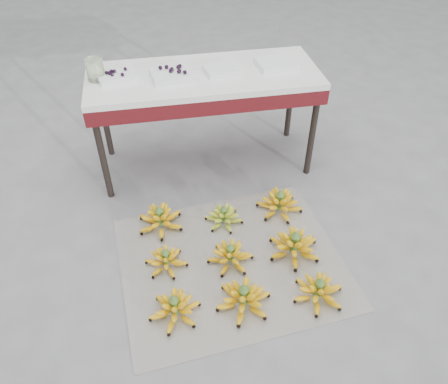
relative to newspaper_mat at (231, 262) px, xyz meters
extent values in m
plane|color=slate|center=(-0.07, -0.07, 0.00)|extent=(60.00, 60.00, 0.00)
cube|color=silver|center=(0.00, 0.00, 0.00)|extent=(1.34, 1.16, 0.01)
ellipsoid|color=yellow|center=(-0.35, -0.29, 0.04)|extent=(0.27, 0.27, 0.08)
ellipsoid|color=yellow|center=(-0.35, -0.29, 0.08)|extent=(0.19, 0.19, 0.06)
ellipsoid|color=yellow|center=(-0.35, -0.29, 0.11)|extent=(0.12, 0.12, 0.05)
cylinder|color=#456C2A|center=(-0.35, -0.29, 0.08)|extent=(0.04, 0.04, 0.11)
cone|color=#456C2A|center=(-0.35, -0.29, 0.15)|extent=(0.05, 0.05, 0.04)
ellipsoid|color=yellow|center=(0.00, -0.30, 0.05)|extent=(0.32, 0.32, 0.09)
ellipsoid|color=yellow|center=(0.00, -0.30, 0.08)|extent=(0.23, 0.23, 0.06)
ellipsoid|color=yellow|center=(0.00, -0.30, 0.12)|extent=(0.15, 0.15, 0.05)
cylinder|color=#456C2A|center=(0.00, -0.30, 0.08)|extent=(0.05, 0.05, 0.12)
cone|color=#456C2A|center=(0.00, -0.30, 0.16)|extent=(0.06, 0.06, 0.04)
ellipsoid|color=yellow|center=(0.40, -0.33, 0.04)|extent=(0.32, 0.32, 0.08)
ellipsoid|color=yellow|center=(0.40, -0.33, 0.08)|extent=(0.22, 0.22, 0.06)
ellipsoid|color=yellow|center=(0.40, -0.33, 0.11)|extent=(0.14, 0.14, 0.05)
cylinder|color=#456C2A|center=(0.40, -0.33, 0.08)|extent=(0.04, 0.04, 0.11)
cone|color=#456C2A|center=(0.40, -0.33, 0.15)|extent=(0.05, 0.05, 0.04)
ellipsoid|color=yellow|center=(-0.37, 0.04, 0.04)|extent=(0.31, 0.31, 0.07)
ellipsoid|color=yellow|center=(-0.37, 0.04, 0.07)|extent=(0.21, 0.21, 0.05)
ellipsoid|color=yellow|center=(-0.37, 0.04, 0.10)|extent=(0.14, 0.14, 0.04)
cylinder|color=#456C2A|center=(-0.37, 0.04, 0.07)|extent=(0.04, 0.04, 0.10)
cone|color=#456C2A|center=(-0.37, 0.04, 0.13)|extent=(0.05, 0.05, 0.04)
ellipsoid|color=yellow|center=(-0.01, 0.00, 0.04)|extent=(0.33, 0.33, 0.08)
ellipsoid|color=yellow|center=(-0.01, 0.00, 0.07)|extent=(0.23, 0.23, 0.06)
ellipsoid|color=yellow|center=(-0.01, 0.00, 0.11)|extent=(0.15, 0.15, 0.05)
cylinder|color=#456C2A|center=(-0.01, 0.00, 0.07)|extent=(0.04, 0.04, 0.11)
cone|color=#456C2A|center=(-0.01, 0.00, 0.14)|extent=(0.05, 0.05, 0.04)
ellipsoid|color=yellow|center=(0.37, 0.00, 0.05)|extent=(0.34, 0.34, 0.09)
ellipsoid|color=yellow|center=(0.37, 0.00, 0.09)|extent=(0.24, 0.24, 0.07)
ellipsoid|color=yellow|center=(0.37, 0.00, 0.12)|extent=(0.15, 0.15, 0.06)
cylinder|color=#456C2A|center=(0.37, 0.00, 0.09)|extent=(0.05, 0.05, 0.12)
cone|color=#456C2A|center=(0.37, 0.00, 0.17)|extent=(0.06, 0.06, 0.04)
ellipsoid|color=yellow|center=(-0.38, 0.36, 0.04)|extent=(0.29, 0.29, 0.08)
ellipsoid|color=yellow|center=(-0.38, 0.36, 0.08)|extent=(0.20, 0.20, 0.06)
ellipsoid|color=yellow|center=(-0.38, 0.36, 0.12)|extent=(0.13, 0.13, 0.05)
cylinder|color=#456C2A|center=(-0.38, 0.36, 0.08)|extent=(0.05, 0.05, 0.12)
cone|color=#456C2A|center=(-0.38, 0.36, 0.16)|extent=(0.05, 0.05, 0.04)
ellipsoid|color=#92B62A|center=(0.02, 0.32, 0.04)|extent=(0.31, 0.31, 0.07)
ellipsoid|color=#92B62A|center=(0.02, 0.32, 0.07)|extent=(0.22, 0.22, 0.05)
ellipsoid|color=#92B62A|center=(0.02, 0.32, 0.10)|extent=(0.14, 0.14, 0.04)
cylinder|color=#456C2A|center=(0.02, 0.32, 0.07)|extent=(0.04, 0.04, 0.10)
cone|color=#456C2A|center=(0.02, 0.32, 0.13)|extent=(0.05, 0.05, 0.03)
ellipsoid|color=yellow|center=(0.39, 0.37, 0.05)|extent=(0.36, 0.36, 0.09)
ellipsoid|color=yellow|center=(0.39, 0.37, 0.08)|extent=(0.26, 0.26, 0.06)
ellipsoid|color=yellow|center=(0.39, 0.37, 0.12)|extent=(0.17, 0.17, 0.05)
cylinder|color=#456C2A|center=(0.39, 0.37, 0.08)|extent=(0.05, 0.05, 0.12)
cone|color=#456C2A|center=(0.39, 0.37, 0.16)|extent=(0.06, 0.06, 0.04)
cylinder|color=black|center=(-0.69, 0.72, 0.33)|extent=(0.04, 0.04, 0.67)
cylinder|color=black|center=(0.70, 0.72, 0.33)|extent=(0.04, 0.04, 0.67)
cylinder|color=black|center=(-0.69, 1.22, 0.33)|extent=(0.04, 0.04, 0.67)
cylinder|color=black|center=(0.70, 1.22, 0.33)|extent=(0.04, 0.04, 0.67)
cube|color=#581014|center=(0.01, 0.97, 0.62)|extent=(1.49, 0.59, 0.10)
cube|color=white|center=(0.01, 0.97, 0.69)|extent=(1.49, 0.59, 0.04)
cube|color=silver|center=(-0.54, 0.99, 0.73)|extent=(0.26, 0.22, 0.04)
sphere|color=black|center=(-0.56, 0.96, 0.76)|extent=(0.02, 0.02, 0.02)
sphere|color=black|center=(-0.48, 1.02, 0.76)|extent=(0.02, 0.02, 0.02)
sphere|color=black|center=(-0.56, 1.00, 0.76)|extent=(0.02, 0.02, 0.02)
sphere|color=black|center=(-0.50, 0.94, 0.76)|extent=(0.02, 0.02, 0.02)
sphere|color=black|center=(-0.59, 0.99, 0.76)|extent=(0.02, 0.02, 0.02)
sphere|color=black|center=(-0.58, 0.98, 0.76)|extent=(0.02, 0.02, 0.02)
sphere|color=black|center=(-0.54, 1.00, 0.76)|extent=(0.02, 0.02, 0.02)
cube|color=silver|center=(-0.19, 0.94, 0.73)|extent=(0.28, 0.22, 0.04)
sphere|color=black|center=(-0.15, 0.91, 0.76)|extent=(0.03, 0.03, 0.03)
sphere|color=black|center=(-0.12, 0.89, 0.76)|extent=(0.03, 0.03, 0.03)
sphere|color=black|center=(-0.26, 0.98, 0.76)|extent=(0.03, 0.03, 0.03)
sphere|color=black|center=(-0.22, 0.99, 0.76)|extent=(0.03, 0.03, 0.03)
sphere|color=black|center=(-0.20, 0.93, 0.76)|extent=(0.03, 0.03, 0.03)
sphere|color=black|center=(-0.15, 0.97, 0.76)|extent=(0.03, 0.03, 0.03)
sphere|color=black|center=(-0.15, 0.92, 0.76)|extent=(0.03, 0.03, 0.03)
sphere|color=black|center=(-0.14, 0.99, 0.76)|extent=(0.03, 0.03, 0.03)
sphere|color=black|center=(-0.19, 0.95, 0.76)|extent=(0.03, 0.03, 0.03)
cube|color=silver|center=(0.13, 0.96, 0.73)|extent=(0.25, 0.20, 0.04)
cube|color=silver|center=(0.49, 0.98, 0.73)|extent=(0.27, 0.21, 0.04)
cylinder|color=#DAF2C0|center=(-0.66, 1.00, 0.78)|extent=(0.14, 0.14, 0.14)
camera|label=1|loc=(-0.34, -1.60, 1.96)|focal=35.00mm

